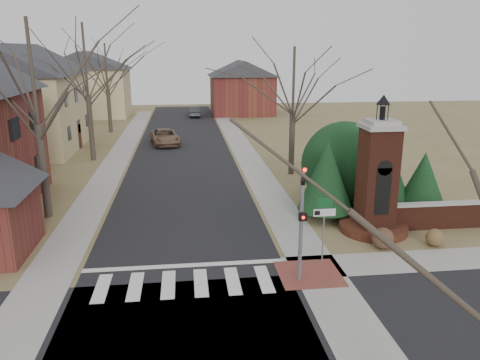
{
  "coord_description": "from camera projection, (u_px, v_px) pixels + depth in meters",
  "views": [
    {
      "loc": [
        0.17,
        -15.01,
        8.4
      ],
      "look_at": [
        2.7,
        6.0,
        2.47
      ],
      "focal_mm": 35.0,
      "sensor_mm": 36.0,
      "label": 1
    }
  ],
  "objects": [
    {
      "name": "sign_post",
      "position": [
        324.0,
        217.0,
        18.61
      ],
      "size": [
        0.9,
        0.07,
        2.75
      ],
      "color": "slate",
      "rests_on": "ground"
    },
    {
      "name": "pickup_truck",
      "position": [
        165.0,
        137.0,
        42.6
      ],
      "size": [
        3.09,
        5.32,
        1.39
      ],
      "primitive_type": "imported",
      "rotation": [
        0.0,
        0.0,
        0.16
      ],
      "color": "brown",
      "rests_on": "ground"
    },
    {
      "name": "dry_shrub_right",
      "position": [
        435.0,
        237.0,
        20.62
      ],
      "size": [
        0.78,
        0.78,
        0.78
      ],
      "primitive_type": "sphere",
      "color": "brown",
      "rests_on": "ground"
    },
    {
      "name": "sidewalk_left",
      "position": [
        117.0,
        159.0,
        37.02
      ],
      "size": [
        2.0,
        60.0,
        0.02
      ],
      "primitive_type": "cube",
      "color": "gray",
      "rests_on": "ground"
    },
    {
      "name": "bare_tree_1",
      "position": [
        85.0,
        54.0,
        34.65
      ],
      "size": [
        8.4,
        8.4,
        11.64
      ],
      "color": "#473D33",
      "rests_on": "ground"
    },
    {
      "name": "evergreen_far",
      "position": [
        423.0,
        178.0,
        24.4
      ],
      "size": [
        2.4,
        2.4,
        3.3
      ],
      "color": "#473D33",
      "rests_on": "ground"
    },
    {
      "name": "bare_tree_2",
      "position": [
        106.0,
        63.0,
        47.3
      ],
      "size": [
        7.35,
        7.35,
        10.19
      ],
      "color": "#473D33",
      "rests_on": "ground"
    },
    {
      "name": "distant_car",
      "position": [
        195.0,
        112.0,
        60.3
      ],
      "size": [
        1.49,
        3.99,
        1.3
      ],
      "primitive_type": "imported",
      "rotation": [
        0.0,
        0.0,
        3.11
      ],
      "color": "#35393E",
      "rests_on": "ground"
    },
    {
      "name": "cross_street",
      "position": [
        185.0,
        346.0,
        13.72
      ],
      "size": [
        120.0,
        8.0,
        0.01
      ],
      "primitive_type": "cube",
      "color": "black",
      "rests_on": "ground"
    },
    {
      "name": "stop_bar",
      "position": [
        184.0,
        266.0,
        18.79
      ],
      "size": [
        8.0,
        0.35,
        0.02
      ],
      "primitive_type": "cube",
      "color": "silver",
      "rests_on": "ground"
    },
    {
      "name": "brick_garden_wall",
      "position": [
        462.0,
        214.0,
        22.75
      ],
      "size": [
        7.5,
        0.5,
        1.3
      ],
      "color": "#532418",
      "rests_on": "ground"
    },
    {
      "name": "dry_shrub_left",
      "position": [
        383.0,
        238.0,
        20.32
      ],
      "size": [
        0.95,
        0.95,
        0.95
      ],
      "primitive_type": "sphere",
      "color": "#503524",
      "rests_on": "ground"
    },
    {
      "name": "traffic_signal_pole",
      "position": [
        302.0,
        216.0,
        16.94
      ],
      "size": [
        0.28,
        0.41,
        4.5
      ],
      "color": "slate",
      "rests_on": "ground"
    },
    {
      "name": "curb_apron",
      "position": [
        309.0,
        274.0,
        18.1
      ],
      "size": [
        2.4,
        2.4,
        0.02
      ],
      "primitive_type": "cube",
      "color": "brown",
      "rests_on": "ground"
    },
    {
      "name": "crosswalk_zone",
      "position": [
        185.0,
        284.0,
        17.35
      ],
      "size": [
        8.0,
        2.2,
        0.02
      ],
      "primitive_type": "cube",
      "color": "silver",
      "rests_on": "ground"
    },
    {
      "name": "house_distant_left",
      "position": [
        87.0,
        83.0,
        59.95
      ],
      "size": [
        10.8,
        8.8,
        8.53
      ],
      "color": "tan",
      "rests_on": "ground"
    },
    {
      "name": "evergreen_mass",
      "position": [
        345.0,
        161.0,
        26.06
      ],
      "size": [
        4.8,
        4.8,
        4.8
      ],
      "primitive_type": "sphere",
      "color": "black",
      "rests_on": "ground"
    },
    {
      "name": "bare_tree_3",
      "position": [
        294.0,
        76.0,
        30.95
      ],
      "size": [
        7.0,
        7.0,
        9.7
      ],
      "color": "#473D33",
      "rests_on": "ground"
    },
    {
      "name": "main_street",
      "position": [
        183.0,
        157.0,
        37.62
      ],
      "size": [
        8.0,
        70.0,
        0.01
      ],
      "primitive_type": "cube",
      "color": "black",
      "rests_on": "ground"
    },
    {
      "name": "sidewalk_right_main",
      "position": [
        247.0,
        156.0,
        38.22
      ],
      "size": [
        2.0,
        60.0,
        0.02
      ],
      "primitive_type": "cube",
      "color": "gray",
      "rests_on": "ground"
    },
    {
      "name": "evergreen_mid",
      "position": [
        380.0,
        162.0,
        24.94
      ],
      "size": [
        3.4,
        3.4,
        4.7
      ],
      "color": "#473D33",
      "rests_on": "ground"
    },
    {
      "name": "ground",
      "position": [
        185.0,
        295.0,
        16.59
      ],
      "size": [
        120.0,
        120.0,
        0.0
      ],
      "primitive_type": "plane",
      "color": "brown",
      "rests_on": "ground"
    },
    {
      "name": "house_distant_right",
      "position": [
        242.0,
        86.0,
        62.41
      ],
      "size": [
        8.8,
        8.8,
        7.3
      ],
      "color": "brown",
      "rests_on": "ground"
    },
    {
      "name": "brick_gate_monument",
      "position": [
        376.0,
        188.0,
        21.82
      ],
      "size": [
        3.2,
        3.2,
        6.47
      ],
      "color": "#532418",
      "rests_on": "ground"
    },
    {
      "name": "bare_tree_0",
      "position": [
        31.0,
        65.0,
        22.31
      ],
      "size": [
        8.05,
        8.05,
        11.15
      ],
      "color": "#473D33",
      "rests_on": "ground"
    },
    {
      "name": "house_stucco_left",
      "position": [
        21.0,
        96.0,
        39.61
      ],
      "size": [
        9.8,
        12.8,
        9.28
      ],
      "color": "tan",
      "rests_on": "ground"
    },
    {
      "name": "evergreen_near",
      "position": [
        326.0,
        175.0,
        23.49
      ],
      "size": [
        2.8,
        2.8,
        4.1
      ],
      "color": "#473D33",
      "rests_on": "ground"
    }
  ]
}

